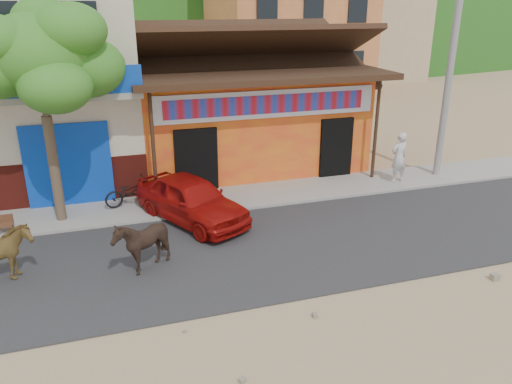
# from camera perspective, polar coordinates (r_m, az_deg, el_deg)

# --- Properties ---
(ground) EXTENTS (120.00, 120.00, 0.00)m
(ground) POSITION_cam_1_polar(r_m,az_deg,el_deg) (10.81, 2.85, -12.68)
(ground) COLOR #9E825B
(ground) RESTS_ON ground
(road) EXTENTS (60.00, 5.00, 0.04)m
(road) POSITION_cam_1_polar(r_m,az_deg,el_deg) (12.85, -1.00, -6.71)
(road) COLOR #28282B
(road) RESTS_ON ground
(sidewalk) EXTENTS (60.00, 2.00, 0.12)m
(sidewalk) POSITION_cam_1_polar(r_m,az_deg,el_deg) (15.91, -4.58, -0.97)
(sidewalk) COLOR gray
(sidewalk) RESTS_ON ground
(dance_club) EXTENTS (8.00, 6.00, 3.60)m
(dance_club) POSITION_cam_1_polar(r_m,az_deg,el_deg) (19.59, -1.66, 8.62)
(dance_club) COLOR orange
(dance_club) RESTS_ON ground
(cafe_building) EXTENTS (7.00, 6.00, 7.00)m
(cafe_building) POSITION_cam_1_polar(r_m,az_deg,el_deg) (18.73, -24.86, 11.45)
(cafe_building) COLOR beige
(cafe_building) RESTS_ON ground
(apartment_front) EXTENTS (9.00, 9.00, 12.00)m
(apartment_front) POSITION_cam_1_polar(r_m,az_deg,el_deg) (34.64, 3.42, 20.95)
(apartment_front) COLOR #CC723F
(apartment_front) RESTS_ON ground
(apartment_rear) EXTENTS (8.00, 8.00, 10.00)m
(apartment_rear) POSITION_cam_1_polar(r_m,az_deg,el_deg) (43.89, 12.15, 19.24)
(apartment_rear) COLOR tan
(apartment_rear) RESTS_ON ground
(tree) EXTENTS (3.00, 3.00, 6.00)m
(tree) POSITION_cam_1_polar(r_m,az_deg,el_deg) (14.57, -22.83, 8.00)
(tree) COLOR #2D721E
(tree) RESTS_ON sidewalk
(utility_pole) EXTENTS (0.24, 0.24, 8.00)m
(utility_pole) POSITION_cam_1_polar(r_m,az_deg,el_deg) (18.47, 21.42, 13.78)
(utility_pole) COLOR gray
(utility_pole) RESTS_ON sidewalk
(cow_dark) EXTENTS (1.40, 1.28, 1.38)m
(cow_dark) POSITION_cam_1_polar(r_m,az_deg,el_deg) (11.90, -12.94, -5.83)
(cow_dark) COLOR black
(cow_dark) RESTS_ON road
(red_car) EXTENTS (3.17, 4.17, 1.32)m
(red_car) POSITION_cam_1_polar(r_m,az_deg,el_deg) (14.35, -7.40, -0.83)
(red_car) COLOR #A20F0B
(red_car) RESTS_ON road
(scooter) EXTENTS (1.72, 0.97, 0.86)m
(scooter) POSITION_cam_1_polar(r_m,az_deg,el_deg) (15.71, -14.11, 0.05)
(scooter) COLOR black
(scooter) RESTS_ON sidewalk
(pedestrian) EXTENTS (0.68, 0.49, 1.75)m
(pedestrian) POSITION_cam_1_polar(r_m,az_deg,el_deg) (17.78, 16.02, 3.83)
(pedestrian) COLOR silver
(pedestrian) RESTS_ON sidewalk
(cafe_chair_left) EXTENTS (0.39, 0.39, 0.83)m
(cafe_chair_left) POSITION_cam_1_polar(r_m,az_deg,el_deg) (15.06, -26.86, -2.65)
(cafe_chair_left) COLOR #4A3218
(cafe_chair_left) RESTS_ON sidewalk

